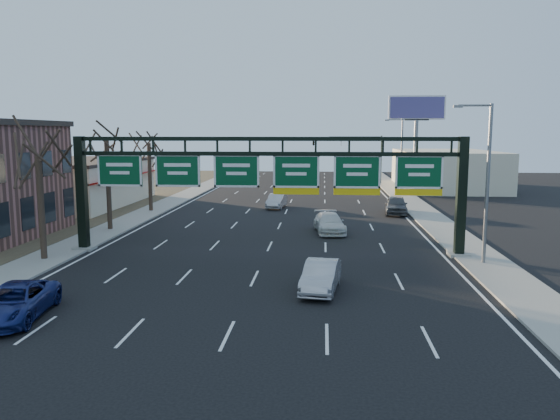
# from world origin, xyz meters

# --- Properties ---
(ground) EXTENTS (160.00, 160.00, 0.00)m
(ground) POSITION_xyz_m (0.00, 0.00, 0.00)
(ground) COLOR black
(ground) RESTS_ON ground
(sidewalk_left) EXTENTS (3.00, 120.00, 0.12)m
(sidewalk_left) POSITION_xyz_m (-12.80, 20.00, 0.06)
(sidewalk_left) COLOR gray
(sidewalk_left) RESTS_ON ground
(sidewalk_right) EXTENTS (3.00, 120.00, 0.12)m
(sidewalk_right) POSITION_xyz_m (12.80, 20.00, 0.06)
(sidewalk_right) COLOR gray
(sidewalk_right) RESTS_ON ground
(lane_markings) EXTENTS (21.60, 120.00, 0.01)m
(lane_markings) POSITION_xyz_m (0.00, 20.00, 0.01)
(lane_markings) COLOR white
(lane_markings) RESTS_ON ground
(sign_gantry) EXTENTS (24.60, 1.20, 7.20)m
(sign_gantry) POSITION_xyz_m (0.16, 8.00, 4.63)
(sign_gantry) COLOR black
(sign_gantry) RESTS_ON ground
(cream_strip) EXTENTS (10.90, 18.40, 4.70)m
(cream_strip) POSITION_xyz_m (-21.48, 29.00, 2.36)
(cream_strip) COLOR beige
(cream_strip) RESTS_ON ground
(building_right_distant) EXTENTS (12.00, 20.00, 5.00)m
(building_right_distant) POSITION_xyz_m (20.00, 50.00, 2.50)
(building_right_distant) COLOR beige
(building_right_distant) RESTS_ON ground
(tree_gantry) EXTENTS (3.60, 3.60, 8.48)m
(tree_gantry) POSITION_xyz_m (-12.80, 5.00, 7.11)
(tree_gantry) COLOR #31251B
(tree_gantry) RESTS_ON sidewalk_left
(tree_mid) EXTENTS (3.60, 3.60, 9.24)m
(tree_mid) POSITION_xyz_m (-12.80, 15.00, 7.85)
(tree_mid) COLOR #31251B
(tree_mid) RESTS_ON sidewalk_left
(tree_far) EXTENTS (3.60, 3.60, 8.86)m
(tree_far) POSITION_xyz_m (-12.80, 25.00, 7.48)
(tree_far) COLOR #31251B
(tree_far) RESTS_ON sidewalk_left
(streetlight_near) EXTENTS (2.15, 0.22, 9.00)m
(streetlight_near) POSITION_xyz_m (12.47, 6.00, 5.08)
(streetlight_near) COLOR slate
(streetlight_near) RESTS_ON sidewalk_right
(streetlight_far) EXTENTS (2.15, 0.22, 9.00)m
(streetlight_far) POSITION_xyz_m (12.47, 40.00, 5.08)
(streetlight_far) COLOR slate
(streetlight_far) RESTS_ON sidewalk_right
(billboard_right) EXTENTS (7.00, 0.50, 12.00)m
(billboard_right) POSITION_xyz_m (15.00, 44.98, 9.06)
(billboard_right) COLOR slate
(billboard_right) RESTS_ON ground
(traffic_signal_mast) EXTENTS (10.16, 0.54, 7.00)m
(traffic_signal_mast) POSITION_xyz_m (5.69, 55.00, 5.50)
(traffic_signal_mast) COLOR black
(traffic_signal_mast) RESTS_ON ground
(car_blue_suv) EXTENTS (2.90, 5.25, 1.39)m
(car_blue_suv) POSITION_xyz_m (-8.83, -4.89, 0.70)
(car_blue_suv) COLOR navy
(car_blue_suv) RESTS_ON ground
(car_silver_sedan) EXTENTS (2.05, 4.47, 1.42)m
(car_silver_sedan) POSITION_xyz_m (3.41, 0.03, 0.71)
(car_silver_sedan) COLOR #A3A3A7
(car_silver_sedan) RESTS_ON ground
(car_white_wagon) EXTENTS (2.65, 5.21, 1.45)m
(car_white_wagon) POSITION_xyz_m (3.96, 15.32, 0.73)
(car_white_wagon) COLOR silver
(car_white_wagon) RESTS_ON ground
(car_grey_far) EXTENTS (2.47, 5.08, 1.67)m
(car_grey_far) POSITION_xyz_m (10.17, 25.25, 0.83)
(car_grey_far) COLOR #47494C
(car_grey_far) RESTS_ON ground
(car_silver_distant) EXTENTS (1.90, 4.35, 1.39)m
(car_silver_distant) POSITION_xyz_m (-1.12, 28.43, 0.69)
(car_silver_distant) COLOR #A7A6AB
(car_silver_distant) RESTS_ON ground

